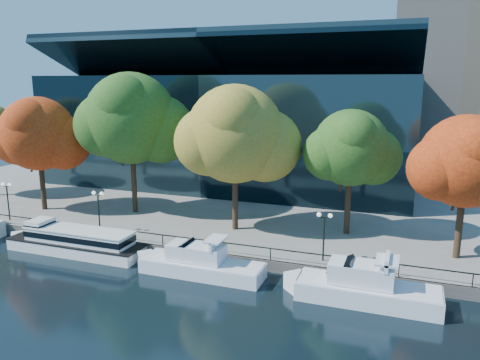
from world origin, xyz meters
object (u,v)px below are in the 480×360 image
at_px(tour_boat, 72,240).
at_px(tree_1, 39,135).
at_px(lamp_0, 7,193).
at_px(lamp_2, 324,226).
at_px(cruiser_far, 361,286).
at_px(tree_5, 468,164).
at_px(tree_3, 237,136).
at_px(lamp_1, 98,202).
at_px(tree_2, 132,120).
at_px(tree_4, 352,150).
at_px(cruiser_near, 197,262).

height_order(tour_boat, tree_1, tree_1).
relative_size(lamp_0, lamp_2, 1.00).
distance_m(cruiser_far, tree_5, 13.59).
distance_m(cruiser_far, tree_3, 18.42).
distance_m(lamp_1, lamp_2, 21.68).
bearing_deg(tree_3, tree_2, 170.86).
relative_size(tree_2, tree_5, 1.29).
bearing_deg(tree_5, tree_1, 179.65).
bearing_deg(tree_4, lamp_2, -97.60).
height_order(tour_boat, cruiser_far, cruiser_far).
height_order(tree_1, tree_3, tree_3).
bearing_deg(lamp_1, tree_2, 93.85).
relative_size(cruiser_far, lamp_2, 2.76).
distance_m(tree_2, lamp_2, 24.43).
bearing_deg(tour_boat, lamp_1, 79.65).
distance_m(tree_4, lamp_0, 35.26).
xyz_separation_m(tree_3, lamp_0, (-23.55, -5.25, -6.24)).
bearing_deg(tree_5, tour_boat, -166.80).
distance_m(cruiser_near, cruiser_far, 12.94).
distance_m(tree_2, tree_5, 32.82).
height_order(tree_3, lamp_1, tree_3).
bearing_deg(tour_boat, tree_5, 13.20).
height_order(tree_2, tree_3, tree_2).
relative_size(tree_5, lamp_2, 2.94).
bearing_deg(lamp_2, cruiser_near, -157.53).
relative_size(tour_boat, tree_1, 1.14).
bearing_deg(tree_3, lamp_2, -29.04).
height_order(cruiser_far, tree_2, tree_2).
bearing_deg(tree_5, cruiser_far, -128.90).
bearing_deg(lamp_1, tree_4, 18.70).
distance_m(tour_boat, cruiser_near, 12.82).
height_order(cruiser_far, lamp_1, lamp_1).
bearing_deg(tour_boat, tree_2, 89.40).
bearing_deg(lamp_2, tree_1, 171.86).
distance_m(cruiser_far, lamp_1, 25.65).
bearing_deg(tree_2, tree_4, 0.97).
bearing_deg(tour_boat, tree_4, 25.21).
xyz_separation_m(tour_boat, lamp_0, (-10.71, 3.29, 2.81)).
relative_size(cruiser_far, tree_1, 0.88).
bearing_deg(lamp_1, tree_5, 7.78).
distance_m(tree_4, lamp_2, 9.31).
bearing_deg(tree_1, lamp_1, -23.24).
xyz_separation_m(lamp_1, lamp_2, (21.68, 0.00, 0.00)).
bearing_deg(tree_2, lamp_2, -18.21).
xyz_separation_m(cruiser_near, tree_3, (0.03, 9.17, 9.21)).
bearing_deg(cruiser_far, tree_4, 101.46).
height_order(tour_boat, tree_3, tree_3).
xyz_separation_m(cruiser_far, tree_5, (6.99, 8.67, 7.79)).
bearing_deg(cruiser_near, tour_boat, 177.16).
xyz_separation_m(tour_boat, tree_4, (23.31, 10.98, 7.96)).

